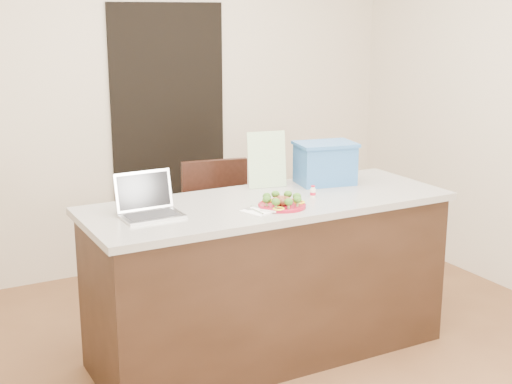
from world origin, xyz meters
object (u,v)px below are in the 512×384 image
blue_box (325,163)px  chair (222,227)px  napkin (259,211)px  island (269,277)px  yogurt_bottle (313,192)px  laptop (148,204)px  plate (282,205)px

blue_box → chair: size_ratio=0.39×
napkin → blue_box: size_ratio=0.37×
island → yogurt_bottle: bearing=-15.2°
yogurt_bottle → laptop: 0.94m
island → chair: chair is taller
plate → napkin: size_ratio=1.76×
island → napkin: bearing=-131.8°
blue_box → yogurt_bottle: bearing=-124.2°
napkin → blue_box: blue_box is taller
yogurt_bottle → laptop: bearing=173.5°
chair → laptop: bearing=-129.9°
yogurt_bottle → napkin: bearing=-164.4°
island → plate: 0.50m
napkin → blue_box: (0.65, 0.36, 0.12)m
napkin → island: bearing=48.2°
chair → blue_box: bearing=-40.6°
plate → blue_box: blue_box is taller
laptop → plate: bearing=-18.1°
plate → blue_box: bearing=34.3°
laptop → island: bearing=-4.9°
napkin → blue_box: bearing=29.0°
island → yogurt_bottle: 0.55m
blue_box → chair: blue_box is taller
chair → plate: bearing=-85.3°
island → blue_box: size_ratio=5.29×
yogurt_bottle → chair: size_ratio=0.07×
laptop → chair: bearing=40.2°
plate → island: bearing=85.8°
yogurt_bottle → island: bearing=164.8°
island → plate: size_ratio=8.01×
laptop → chair: (0.74, 0.66, -0.41)m
island → blue_box: (0.49, 0.18, 0.59)m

